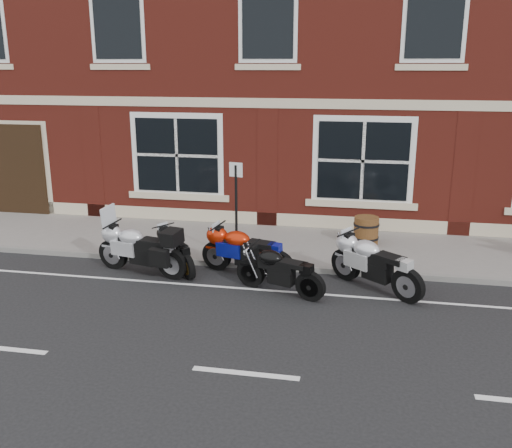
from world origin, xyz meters
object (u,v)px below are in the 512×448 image
object	(u,v)px
moto_touring_silver	(140,247)
parking_sign	(236,205)
moto_naked_black	(279,269)
moto_sport_red	(246,250)
barrel_planter	(366,231)
moto_sport_silver	(375,262)
moto_sport_black	(176,249)

from	to	relation	value
moto_touring_silver	parking_sign	size ratio (longest dim) A/B	0.99
moto_naked_black	moto_sport_red	bearing A→B (deg)	65.78
moto_sport_red	barrel_planter	size ratio (longest dim) A/B	3.06
moto_sport_silver	moto_naked_black	size ratio (longest dim) A/B	0.98
moto_sport_black	barrel_planter	distance (m)	4.65
moto_sport_red	moto_sport_silver	bearing A→B (deg)	-81.06
moto_touring_silver	moto_sport_red	distance (m)	2.28
moto_touring_silver	moto_sport_black	distance (m)	0.80
moto_touring_silver	moto_sport_silver	size ratio (longest dim) A/B	1.20
moto_sport_red	parking_sign	xyz separation A→B (m)	(-0.33, 0.55, 0.84)
moto_naked_black	parking_sign	xyz separation A→B (m)	(-1.17, 1.42, 0.89)
moto_touring_silver	moto_sport_red	xyz separation A→B (m)	(2.26, 0.34, -0.03)
moto_sport_red	moto_sport_black	world-z (taller)	moto_sport_red
moto_sport_silver	barrel_planter	size ratio (longest dim) A/B	2.64
moto_sport_silver	parking_sign	distance (m)	3.26
moto_sport_red	parking_sign	bearing A→B (deg)	46.92
moto_sport_black	moto_touring_silver	bearing A→B (deg)	166.85
moto_touring_silver	moto_sport_silver	xyz separation A→B (m)	(4.96, -0.00, -0.01)
moto_touring_silver	moto_naked_black	size ratio (longest dim) A/B	1.17
moto_sport_black	moto_naked_black	bearing A→B (deg)	-61.20
moto_touring_silver	moto_sport_black	size ratio (longest dim) A/B	1.48
moto_sport_silver	barrel_planter	distance (m)	2.62
moto_sport_silver	parking_sign	bearing A→B (deg)	112.98
moto_sport_silver	parking_sign	size ratio (longest dim) A/B	0.82
moto_touring_silver	parking_sign	world-z (taller)	parking_sign
moto_sport_silver	parking_sign	world-z (taller)	parking_sign
moto_sport_red	moto_naked_black	size ratio (longest dim) A/B	1.14
moto_sport_red	moto_naked_black	world-z (taller)	moto_sport_red
moto_touring_silver	parking_sign	xyz separation A→B (m)	(1.93, 0.89, 0.81)
moto_sport_black	parking_sign	distance (m)	1.63
moto_sport_red	moto_sport_silver	world-z (taller)	moto_sport_silver
moto_sport_red	barrel_planter	xyz separation A→B (m)	(2.51, 2.27, -0.09)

